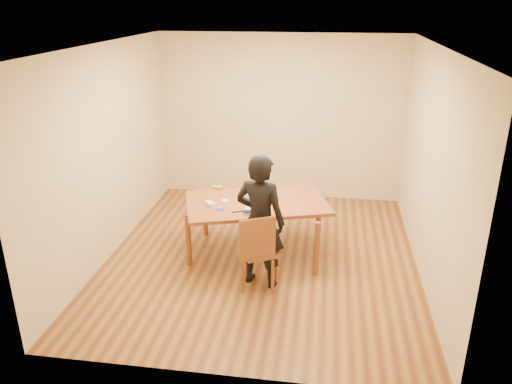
# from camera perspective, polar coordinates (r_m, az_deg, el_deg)

# --- Properties ---
(room_shell) EXTENTS (4.00, 4.50, 2.70)m
(room_shell) POSITION_cam_1_polar(r_m,az_deg,el_deg) (6.45, 1.12, 4.64)
(room_shell) COLOR brown
(room_shell) RESTS_ON ground
(dining_table) EXTENTS (2.02, 1.55, 0.04)m
(dining_table) POSITION_cam_1_polar(r_m,az_deg,el_deg) (6.44, 0.07, -1.25)
(dining_table) COLOR brown
(dining_table) RESTS_ON floor
(dining_chair) EXTENTS (0.55, 0.55, 0.04)m
(dining_chair) POSITION_cam_1_polar(r_m,az_deg,el_deg) (5.85, 0.42, -6.77)
(dining_chair) COLOR brown
(dining_chair) RESTS_ON floor
(cake_plate) EXTENTS (0.32, 0.32, 0.02)m
(cake_plate) POSITION_cam_1_polar(r_m,az_deg,el_deg) (6.48, 1.16, -0.77)
(cake_plate) COLOR #AE0B15
(cake_plate) RESTS_ON dining_table
(cake) EXTENTS (0.23, 0.23, 0.07)m
(cake) POSITION_cam_1_polar(r_m,az_deg,el_deg) (6.46, 1.17, -0.37)
(cake) COLOR white
(cake) RESTS_ON cake_plate
(frosting_dome) EXTENTS (0.23, 0.23, 0.03)m
(frosting_dome) POSITION_cam_1_polar(r_m,az_deg,el_deg) (6.44, 1.17, 0.04)
(frosting_dome) COLOR white
(frosting_dome) RESTS_ON cake
(frosting_tub) EXTENTS (0.08, 0.08, 0.07)m
(frosting_tub) POSITION_cam_1_polar(r_m,az_deg,el_deg) (6.07, -1.01, -2.15)
(frosting_tub) COLOR white
(frosting_tub) RESTS_ON dining_table
(frosting_lid) EXTENTS (0.10, 0.10, 0.01)m
(frosting_lid) POSITION_cam_1_polar(r_m,az_deg,el_deg) (6.21, -4.14, -1.92)
(frosting_lid) COLOR #1C3EB9
(frosting_lid) RESTS_ON dining_table
(frosting_dollop) EXTENTS (0.04, 0.04, 0.02)m
(frosting_dollop) POSITION_cam_1_polar(r_m,az_deg,el_deg) (6.21, -4.15, -1.81)
(frosting_dollop) COLOR white
(frosting_dollop) RESTS_ON frosting_lid
(ramekin_green) EXTENTS (0.09, 0.09, 0.04)m
(ramekin_green) POSITION_cam_1_polar(r_m,az_deg,el_deg) (6.31, -5.14, -1.41)
(ramekin_green) COLOR white
(ramekin_green) RESTS_ON dining_table
(ramekin_yellow) EXTENTS (0.08, 0.08, 0.04)m
(ramekin_yellow) POSITION_cam_1_polar(r_m,az_deg,el_deg) (6.39, -3.60, -1.09)
(ramekin_yellow) COLOR white
(ramekin_yellow) RESTS_ON dining_table
(ramekin_multi) EXTENTS (0.08, 0.08, 0.04)m
(ramekin_multi) POSITION_cam_1_polar(r_m,az_deg,el_deg) (6.37, -5.49, -1.22)
(ramekin_multi) COLOR white
(ramekin_multi) RESTS_ON dining_table
(candy_box_pink) EXTENTS (0.12, 0.07, 0.02)m
(candy_box_pink) POSITION_cam_1_polar(r_m,az_deg,el_deg) (6.87, -4.34, 0.45)
(candy_box_pink) COLOR #C32E9F
(candy_box_pink) RESTS_ON dining_table
(candy_box_green) EXTENTS (0.14, 0.07, 0.02)m
(candy_box_green) POSITION_cam_1_polar(r_m,az_deg,el_deg) (6.86, -4.38, 0.61)
(candy_box_green) COLOR #1C9B20
(candy_box_green) RESTS_ON candy_box_pink
(spatula) EXTENTS (0.16, 0.08, 0.01)m
(spatula) POSITION_cam_1_polar(r_m,az_deg,el_deg) (6.12, -2.06, -2.26)
(spatula) COLOR black
(spatula) RESTS_ON dining_table
(person) EXTENTS (0.67, 0.52, 1.62)m
(person) POSITION_cam_1_polar(r_m,az_deg,el_deg) (5.73, 0.49, -3.38)
(person) COLOR black
(person) RESTS_ON floor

